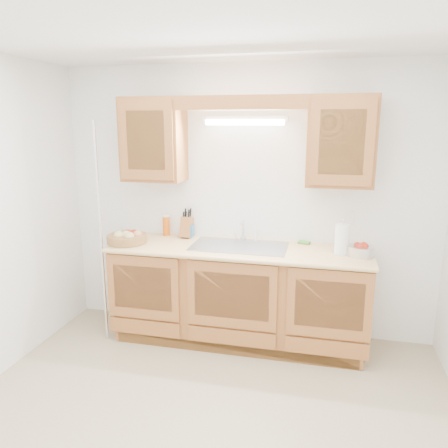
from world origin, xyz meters
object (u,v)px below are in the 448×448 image
(knife_block, at_px, (187,227))
(apple_bowl, at_px, (360,250))
(paper_towel, at_px, (342,239))
(fruit_basket, at_px, (127,237))

(knife_block, height_order, apple_bowl, knife_block)
(knife_block, bearing_deg, paper_towel, -6.63)
(fruit_basket, bearing_deg, knife_block, 33.90)
(paper_towel, xyz_separation_m, apple_bowl, (0.15, -0.02, -0.08))
(fruit_basket, relative_size, knife_block, 1.66)
(fruit_basket, relative_size, paper_towel, 1.56)
(apple_bowl, bearing_deg, knife_block, 170.97)
(knife_block, bearing_deg, fruit_basket, -143.55)
(knife_block, relative_size, apple_bowl, 1.10)
(fruit_basket, xyz_separation_m, knife_block, (0.47, 0.32, 0.05))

